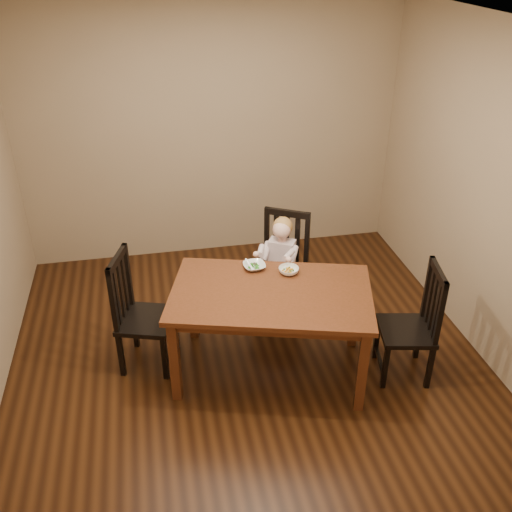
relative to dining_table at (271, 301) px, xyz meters
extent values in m
cube|color=#3B1E0C|center=(-0.16, 0.19, -0.69)|extent=(4.00, 4.00, 0.01)
cube|color=silver|center=(-0.16, 0.19, 2.01)|extent=(4.00, 4.00, 0.01)
cube|color=#9C8262|center=(-0.16, 2.19, 0.66)|extent=(4.00, 0.01, 2.70)
cube|color=#9C8262|center=(-0.16, -1.81, 0.66)|extent=(4.00, 0.01, 2.70)
cube|color=#9C8262|center=(1.84, 0.19, 0.66)|extent=(0.01, 4.00, 2.70)
cube|color=#482610|center=(0.00, 0.00, 0.07)|extent=(1.76, 1.33, 0.04)
cube|color=#482610|center=(0.00, 0.00, 0.01)|extent=(1.60, 1.17, 0.08)
cube|color=#482610|center=(-0.79, -0.19, -0.32)|extent=(0.09, 0.09, 0.74)
cube|color=#482610|center=(0.57, -0.57, -0.32)|extent=(0.09, 0.09, 0.74)
cube|color=#482610|center=(-0.57, 0.57, -0.32)|extent=(0.09, 0.09, 0.74)
cube|color=#482610|center=(0.79, 0.19, -0.32)|extent=(0.09, 0.09, 0.74)
cube|color=black|center=(0.26, 0.74, -0.25)|extent=(0.60, 0.59, 0.04)
cube|color=black|center=(0.52, 0.80, -0.48)|extent=(0.06, 0.06, 0.42)
cube|color=black|center=(0.18, 0.99, -0.48)|extent=(0.06, 0.06, 0.42)
cube|color=black|center=(0.34, 0.48, -0.48)|extent=(0.06, 0.06, 0.42)
cube|color=black|center=(0.00, 0.67, -0.48)|extent=(0.06, 0.06, 0.42)
cube|color=black|center=(0.52, 0.80, 0.05)|extent=(0.06, 0.06, 0.58)
cube|color=black|center=(0.18, 0.99, 0.05)|extent=(0.06, 0.06, 0.58)
cube|color=black|center=(0.35, 0.90, 0.31)|extent=(0.39, 0.24, 0.06)
cube|color=black|center=(0.44, 0.85, 0.02)|extent=(0.05, 0.04, 0.50)
cube|color=black|center=(0.35, 0.90, 0.02)|extent=(0.05, 0.04, 0.50)
cube|color=black|center=(0.26, 0.95, 0.02)|extent=(0.05, 0.04, 0.50)
cube|color=black|center=(-0.98, 0.30, -0.25)|extent=(0.54, 0.55, 0.04)
cube|color=black|center=(-1.10, 0.53, -0.48)|extent=(0.05, 0.05, 0.42)
cube|color=black|center=(-1.21, 0.17, -0.48)|extent=(0.05, 0.05, 0.42)
cube|color=black|center=(-0.75, 0.42, -0.48)|extent=(0.05, 0.05, 0.42)
cube|color=black|center=(-0.86, 0.06, -0.48)|extent=(0.05, 0.05, 0.42)
cube|color=black|center=(-1.10, 0.53, 0.05)|extent=(0.05, 0.05, 0.58)
cube|color=black|center=(-1.21, 0.17, 0.05)|extent=(0.05, 0.05, 0.58)
cube|color=black|center=(-1.15, 0.35, 0.31)|extent=(0.16, 0.42, 0.06)
cube|color=black|center=(-1.12, 0.45, 0.02)|extent=(0.03, 0.05, 0.50)
cube|color=black|center=(-1.15, 0.35, 0.02)|extent=(0.03, 0.05, 0.50)
cube|color=black|center=(-1.18, 0.26, 0.02)|extent=(0.03, 0.05, 0.50)
cube|color=black|center=(1.06, -0.25, -0.27)|extent=(0.49, 0.51, 0.04)
cube|color=black|center=(1.20, -0.46, -0.49)|extent=(0.05, 0.05, 0.40)
cube|color=black|center=(1.27, -0.10, -0.49)|extent=(0.05, 0.05, 0.40)
cube|color=black|center=(0.85, -0.39, -0.49)|extent=(0.05, 0.05, 0.40)
cube|color=black|center=(0.92, -0.03, -0.49)|extent=(0.05, 0.05, 0.40)
cube|color=black|center=(1.20, -0.46, 0.03)|extent=(0.05, 0.05, 0.56)
cube|color=black|center=(1.27, -0.10, 0.03)|extent=(0.05, 0.05, 0.56)
cube|color=black|center=(1.23, -0.28, 0.29)|extent=(0.12, 0.41, 0.06)
cube|color=black|center=(1.21, -0.38, 0.00)|extent=(0.03, 0.05, 0.48)
cube|color=black|center=(1.23, -0.28, 0.00)|extent=(0.03, 0.05, 0.48)
cube|color=black|center=(1.25, -0.18, 0.00)|extent=(0.03, 0.05, 0.48)
imported|color=white|center=(-0.06, 0.37, 0.11)|extent=(0.20, 0.20, 0.04)
imported|color=white|center=(0.20, 0.24, 0.12)|extent=(0.19, 0.19, 0.05)
cube|color=silver|center=(-0.10, 0.36, 0.14)|extent=(0.05, 0.12, 0.05)
cube|color=silver|center=(-0.10, 0.36, 0.12)|extent=(0.03, 0.04, 0.01)
camera|label=1|loc=(-0.84, -3.61, 2.54)|focal=40.00mm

